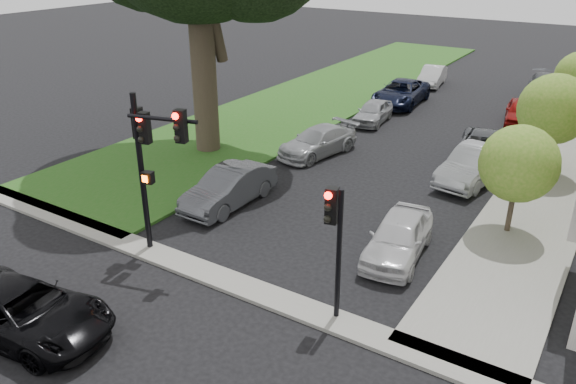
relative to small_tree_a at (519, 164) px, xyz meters
The scene contains 18 objects.
ground 12.03m from the small_tree_a, 121.92° to the right, with size 140.00×140.00×0.00m, color black.
grass_strip 20.86m from the small_tree_a, 137.25° to the left, with size 8.00×44.00×0.12m, color #395C23.
sidewalk_cross 10.42m from the small_tree_a, 127.94° to the right, with size 60.00×1.00×0.12m, color gray.
small_tree_a is the anchor object (origin of this frame).
small_tree_b 6.54m from the small_tree_a, 90.00° to the left, with size 3.04×3.04×4.56m.
traffic_signal_main 12.34m from the small_tree_a, 141.13° to the right, with size 2.66×0.80×5.43m.
traffic_signal_secondary 8.30m from the small_tree_a, 110.85° to the right, with size 0.53×0.43×3.96m.
car_cross_near 16.06m from the small_tree_a, 126.79° to the right, with size 2.35×5.10×1.42m, color black.
car_parked_0 4.93m from the small_tree_a, 126.97° to the right, with size 1.70×4.23×1.44m, color silver.
car_parked_1 5.08m from the small_tree_a, 120.72° to the left, with size 1.65×4.74×1.56m, color #999BA0.
car_parked_2 7.29m from the small_tree_a, 112.12° to the left, with size 2.40×5.21×1.45m, color #3F4247.
car_parked_3 14.51m from the small_tree_a, 100.33° to the left, with size 1.61×4.00×1.36m, color maroon.
car_parked_4 21.06m from the small_tree_a, 96.63° to the left, with size 2.14×5.27×1.53m, color #3F4247.
car_parked_5 10.67m from the small_tree_a, 160.55° to the right, with size 1.58×4.54×1.50m, color #3F4247.
car_parked_6 10.58m from the small_tree_a, 160.87° to the left, with size 1.86×4.58×1.33m, color #999BA0.
car_parked_7 13.87m from the small_tree_a, 135.18° to the left, with size 1.52×3.77×1.29m, color #999BA0.
car_parked_8 17.47m from the small_tree_a, 124.82° to the left, with size 2.52×5.46×1.52m, color black.
car_parked_9 22.75m from the small_tree_a, 116.09° to the left, with size 1.43×4.10×1.35m, color silver.
Camera 1 is at (9.15, -9.33, 9.66)m, focal length 35.00 mm.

